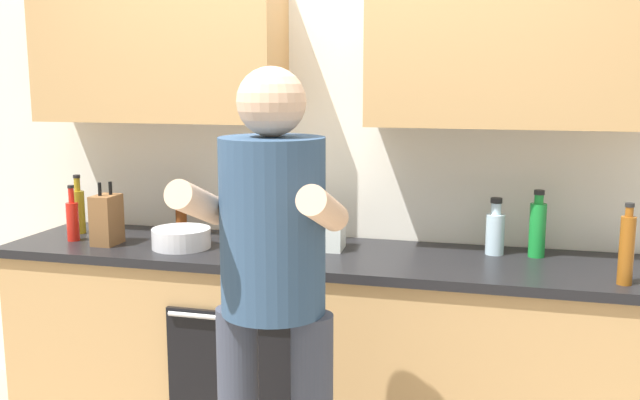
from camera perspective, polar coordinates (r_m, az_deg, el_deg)
back_wall_unit at (r=3.29m, az=0.76°, el=7.11°), size 4.00×0.38×2.50m
counter at (r=3.25m, az=-0.51°, el=-11.91°), size 2.84×0.67×0.90m
person_standing at (r=2.31m, az=-3.84°, el=-6.57°), size 0.49×0.45×1.69m
bottle_oil at (r=3.66m, az=-18.94°, el=-0.74°), size 0.06×0.06×0.29m
bottle_soda at (r=3.14m, az=17.17°, el=-2.15°), size 0.07×0.07×0.29m
bottle_juice at (r=3.26m, az=-4.19°, el=-1.49°), size 0.06×0.06×0.27m
bottle_syrup at (r=2.83m, az=23.54°, el=-3.61°), size 0.05×0.05×0.31m
bottle_water at (r=3.14m, az=13.97°, el=-2.45°), size 0.08×0.08×0.25m
bottle_vinegar at (r=3.53m, az=-11.17°, el=-0.91°), size 0.06×0.06×0.26m
bottle_hotsauce at (r=3.50m, az=-19.37°, el=-1.47°), size 0.06×0.06×0.26m
cup_coffee at (r=3.58m, az=-17.15°, el=-1.93°), size 0.07×0.07×0.10m
mixing_bowl at (r=3.24m, az=-11.15°, el=-3.03°), size 0.26×0.26×0.09m
knife_block at (r=3.37m, az=-16.86°, el=-1.52°), size 0.10×0.14×0.29m
grocery_bag_produce at (r=3.15m, az=-0.33°, el=-2.53°), size 0.26×0.17×0.16m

